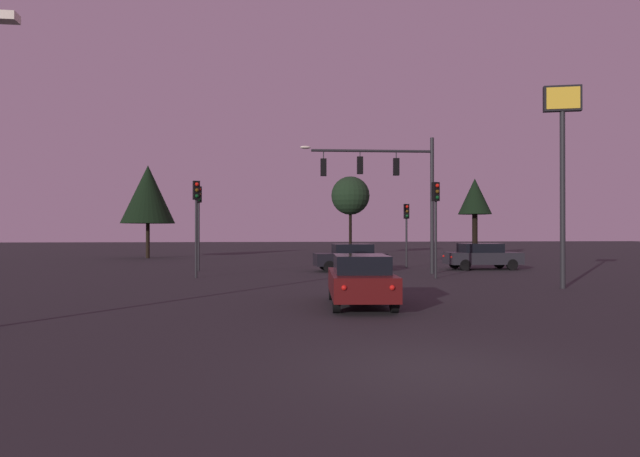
{
  "coord_description": "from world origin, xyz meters",
  "views": [
    {
      "loc": [
        -2.79,
        -8.4,
        2.21
      ],
      "look_at": [
        0.96,
        23.98,
        2.4
      ],
      "focal_mm": 30.33,
      "sensor_mm": 36.0,
      "label": 1
    }
  ],
  "objects_px": {
    "car_nearside_lane": "(361,279)",
    "car_crossing_right": "(482,256)",
    "traffic_light_median": "(196,209)",
    "car_crossing_left": "(351,257)",
    "tree_left_far": "(350,196)",
    "traffic_signal_mast_arm": "(390,179)",
    "traffic_light_far_side": "(199,211)",
    "traffic_light_corner_left": "(436,210)",
    "tree_behind_sign": "(148,194)",
    "store_sign_illuminated": "(562,142)",
    "traffic_light_corner_right": "(407,222)",
    "tree_center_horizon": "(475,197)"
  },
  "relations": [
    {
      "from": "store_sign_illuminated",
      "to": "traffic_light_far_side",
      "type": "bearing_deg",
      "value": 143.51
    },
    {
      "from": "traffic_light_corner_right",
      "to": "traffic_light_far_side",
      "type": "relative_size",
      "value": 0.82
    },
    {
      "from": "car_nearside_lane",
      "to": "tree_left_far",
      "type": "height_order",
      "value": "tree_left_far"
    },
    {
      "from": "car_nearside_lane",
      "to": "car_crossing_right",
      "type": "bearing_deg",
      "value": 55.26
    },
    {
      "from": "traffic_light_corner_left",
      "to": "car_crossing_right",
      "type": "distance_m",
      "value": 7.59
    },
    {
      "from": "car_nearside_lane",
      "to": "tree_behind_sign",
      "type": "xyz_separation_m",
      "value": [
        -12.16,
        30.62,
        4.53
      ]
    },
    {
      "from": "traffic_light_far_side",
      "to": "traffic_light_median",
      "type": "bearing_deg",
      "value": -85.34
    },
    {
      "from": "traffic_light_far_side",
      "to": "tree_behind_sign",
      "type": "height_order",
      "value": "tree_behind_sign"
    },
    {
      "from": "car_crossing_right",
      "to": "tree_behind_sign",
      "type": "bearing_deg",
      "value": 143.82
    },
    {
      "from": "car_nearside_lane",
      "to": "car_crossing_right",
      "type": "distance_m",
      "value": 17.55
    },
    {
      "from": "traffic_signal_mast_arm",
      "to": "traffic_light_far_side",
      "type": "distance_m",
      "value": 10.83
    },
    {
      "from": "traffic_light_corner_left",
      "to": "traffic_light_far_side",
      "type": "xyz_separation_m",
      "value": [
        -11.69,
        6.11,
        0.13
      ]
    },
    {
      "from": "traffic_light_median",
      "to": "tree_center_horizon",
      "type": "distance_m",
      "value": 31.01
    },
    {
      "from": "traffic_signal_mast_arm",
      "to": "tree_behind_sign",
      "type": "bearing_deg",
      "value": 130.24
    },
    {
      "from": "traffic_signal_mast_arm",
      "to": "tree_left_far",
      "type": "height_order",
      "value": "tree_left_far"
    },
    {
      "from": "car_nearside_lane",
      "to": "tree_center_horizon",
      "type": "xyz_separation_m",
      "value": [
        16.72,
        31.55,
        4.55
      ]
    },
    {
      "from": "car_crossing_right",
      "to": "tree_left_far",
      "type": "bearing_deg",
      "value": 101.19
    },
    {
      "from": "traffic_signal_mast_arm",
      "to": "traffic_light_far_side",
      "type": "height_order",
      "value": "traffic_signal_mast_arm"
    },
    {
      "from": "traffic_signal_mast_arm",
      "to": "car_nearside_lane",
      "type": "relative_size",
      "value": 1.57
    },
    {
      "from": "traffic_light_corner_right",
      "to": "traffic_light_median",
      "type": "xyz_separation_m",
      "value": [
        -11.98,
        -5.81,
        0.49
      ]
    },
    {
      "from": "traffic_light_far_side",
      "to": "car_crossing_left",
      "type": "xyz_separation_m",
      "value": [
        8.45,
        -1.1,
        -2.55
      ]
    },
    {
      "from": "tree_left_far",
      "to": "traffic_light_far_side",
      "type": "bearing_deg",
      "value": -120.84
    },
    {
      "from": "tree_behind_sign",
      "to": "tree_left_far",
      "type": "relative_size",
      "value": 1.03
    },
    {
      "from": "car_nearside_lane",
      "to": "car_crossing_left",
      "type": "bearing_deg",
      "value": 81.35
    },
    {
      "from": "traffic_light_median",
      "to": "tree_behind_sign",
      "type": "relative_size",
      "value": 0.6
    },
    {
      "from": "traffic_light_median",
      "to": "car_crossing_left",
      "type": "bearing_deg",
      "value": 22.9
    },
    {
      "from": "tree_left_far",
      "to": "tree_behind_sign",
      "type": "bearing_deg",
      "value": -165.05
    },
    {
      "from": "car_nearside_lane",
      "to": "tree_behind_sign",
      "type": "height_order",
      "value": "tree_behind_sign"
    },
    {
      "from": "tree_behind_sign",
      "to": "traffic_signal_mast_arm",
      "type": "bearing_deg",
      "value": -49.76
    },
    {
      "from": "traffic_light_median",
      "to": "traffic_light_corner_left",
      "type": "bearing_deg",
      "value": -8.02
    },
    {
      "from": "traffic_light_median",
      "to": "car_crossing_left",
      "type": "distance_m",
      "value": 9.12
    },
    {
      "from": "tree_behind_sign",
      "to": "tree_center_horizon",
      "type": "relative_size",
      "value": 1.1
    },
    {
      "from": "traffic_signal_mast_arm",
      "to": "car_crossing_left",
      "type": "distance_m",
      "value": 5.01
    },
    {
      "from": "car_crossing_left",
      "to": "tree_behind_sign",
      "type": "height_order",
      "value": "tree_behind_sign"
    },
    {
      "from": "traffic_light_corner_left",
      "to": "car_crossing_left",
      "type": "distance_m",
      "value": 6.44
    },
    {
      "from": "store_sign_illuminated",
      "to": "tree_behind_sign",
      "type": "relative_size",
      "value": 1.01
    },
    {
      "from": "traffic_light_median",
      "to": "car_crossing_left",
      "type": "height_order",
      "value": "traffic_light_median"
    },
    {
      "from": "traffic_signal_mast_arm",
      "to": "car_crossing_right",
      "type": "height_order",
      "value": "traffic_signal_mast_arm"
    },
    {
      "from": "car_nearside_lane",
      "to": "car_crossing_left",
      "type": "distance_m",
      "value": 14.09
    },
    {
      "from": "traffic_light_corner_right",
      "to": "traffic_light_corner_left",
      "type": "bearing_deg",
      "value": -95.07
    },
    {
      "from": "car_crossing_right",
      "to": "store_sign_illuminated",
      "type": "relative_size",
      "value": 0.55
    },
    {
      "from": "traffic_signal_mast_arm",
      "to": "tree_center_horizon",
      "type": "relative_size",
      "value": 1.01
    },
    {
      "from": "traffic_light_median",
      "to": "store_sign_illuminated",
      "type": "bearing_deg",
      "value": -24.26
    },
    {
      "from": "car_crossing_right",
      "to": "store_sign_illuminated",
      "type": "bearing_deg",
      "value": -96.86
    },
    {
      "from": "store_sign_illuminated",
      "to": "traffic_signal_mast_arm",
      "type": "bearing_deg",
      "value": 122.02
    },
    {
      "from": "traffic_light_corner_left",
      "to": "car_crossing_left",
      "type": "xyz_separation_m",
      "value": [
        -3.23,
        5.01,
        -2.42
      ]
    },
    {
      "from": "car_crossing_left",
      "to": "car_crossing_right",
      "type": "bearing_deg",
      "value": 3.52
    },
    {
      "from": "car_crossing_left",
      "to": "store_sign_illuminated",
      "type": "distance_m",
      "value": 12.99
    },
    {
      "from": "traffic_light_median",
      "to": "traffic_signal_mast_arm",
      "type": "bearing_deg",
      "value": 6.92
    },
    {
      "from": "traffic_signal_mast_arm",
      "to": "traffic_light_median",
      "type": "distance_m",
      "value": 10.02
    }
  ]
}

